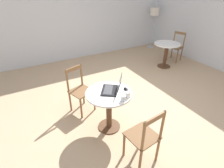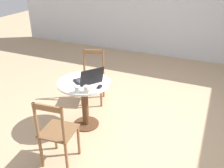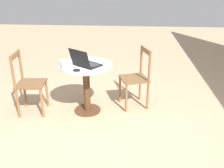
{
  "view_description": "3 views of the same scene",
  "coord_description": "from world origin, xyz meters",
  "views": [
    {
      "loc": [
        -1.86,
        -2.33,
        2.23
      ],
      "look_at": [
        -0.47,
        0.13,
        0.6
      ],
      "focal_mm": 28.0,
      "sensor_mm": 36.0,
      "label": 1
    },
    {
      "loc": [
        0.87,
        -2.99,
        2.27
      ],
      "look_at": [
        -0.51,
        0.13,
        0.56
      ],
      "focal_mm": 40.0,
      "sensor_mm": 36.0,
      "label": 2
    },
    {
      "loc": [
        2.48,
        0.35,
        1.82
      ],
      "look_at": [
        -0.54,
        0.1,
        0.54
      ],
      "focal_mm": 40.0,
      "sensor_mm": 36.0,
      "label": 3
    }
  ],
  "objects": [
    {
      "name": "chair_near_front",
      "position": [
        -0.67,
        -1.1,
        0.45
      ],
      "size": [
        0.42,
        0.42,
        0.9
      ],
      "color": "brown",
      "rests_on": "ground_plane"
    },
    {
      "name": "cafe_table_near",
      "position": [
        -0.76,
        -0.28,
        0.55
      ],
      "size": [
        0.75,
        0.75,
        0.73
      ],
      "color": "#51331E",
      "rests_on": "ground_plane"
    },
    {
      "name": "ground_plane",
      "position": [
        0.0,
        0.0,
        0.0
      ],
      "size": [
        16.0,
        16.0,
        0.0
      ],
      "primitive_type": "plane",
      "color": "tan"
    },
    {
      "name": "drinking_glass",
      "position": [
        -0.68,
        -0.58,
        0.77
      ],
      "size": [
        0.07,
        0.07,
        0.09
      ],
      "color": "silver",
      "rests_on": "cafe_table_near"
    },
    {
      "name": "mug",
      "position": [
        -0.57,
        -0.54,
        0.78
      ],
      "size": [
        0.11,
        0.07,
        0.09
      ],
      "color": "silver",
      "rests_on": "cafe_table_near"
    },
    {
      "name": "mouse",
      "position": [
        -0.48,
        -0.35,
        0.74
      ],
      "size": [
        0.06,
        0.1,
        0.03
      ],
      "color": "black",
      "rests_on": "cafe_table_near"
    },
    {
      "name": "laptop",
      "position": [
        -0.69,
        -0.27,
        0.78
      ],
      "size": [
        0.45,
        0.46,
        0.25
      ],
      "color": "black",
      "rests_on": "cafe_table_near"
    },
    {
      "name": "chair_near_back",
      "position": [
        -1.01,
        0.44,
        0.45
      ],
      "size": [
        0.49,
        0.49,
        0.9
      ],
      "color": "brown",
      "rests_on": "ground_plane"
    }
  ]
}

